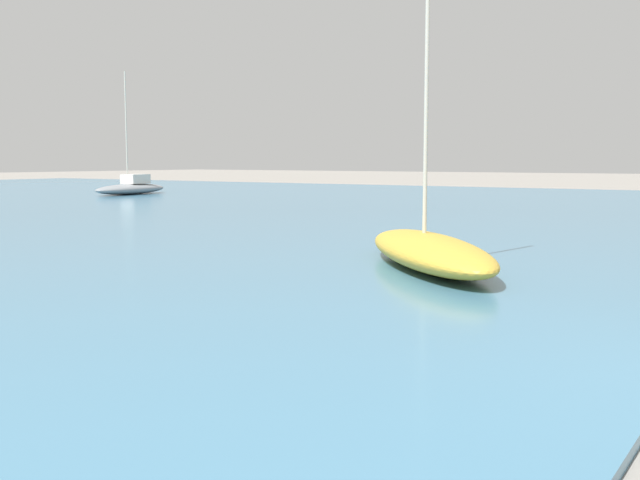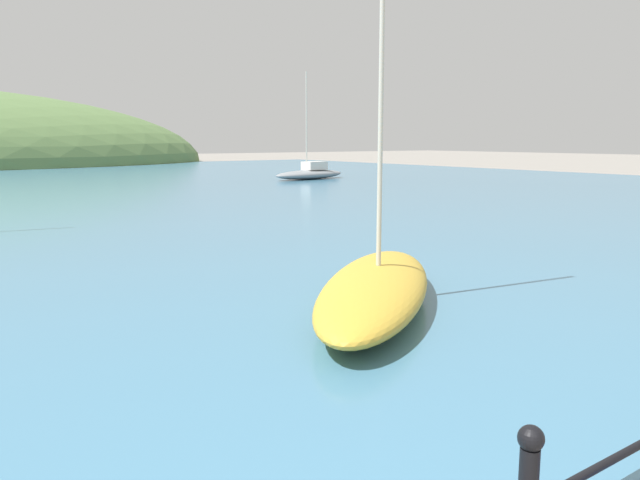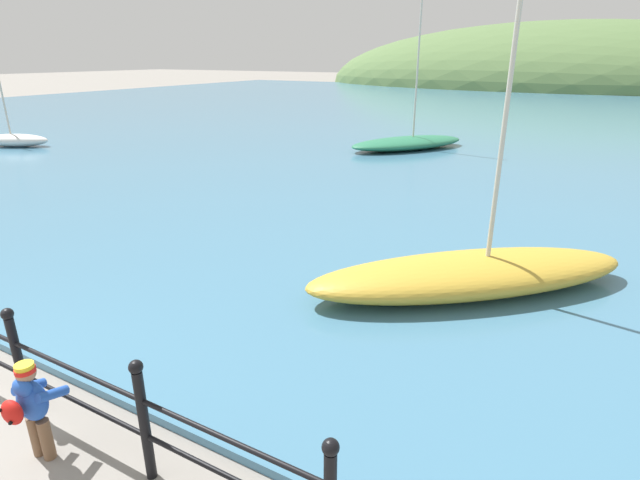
# 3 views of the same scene
# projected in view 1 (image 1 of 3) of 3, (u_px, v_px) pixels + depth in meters

# --- Properties ---
(boat_far_right) EXTENTS (5.37, 2.35, 6.25)m
(boat_far_right) POSITION_uv_depth(u_px,v_px,m) (132.00, 188.00, 38.76)
(boat_far_right) COLOR gray
(boat_far_right) RESTS_ON water
(boat_white_sailboat) EXTENTS (4.78, 4.50, 6.24)m
(boat_white_sailboat) POSITION_uv_depth(u_px,v_px,m) (428.00, 250.00, 12.48)
(boat_white_sailboat) COLOR gold
(boat_white_sailboat) RESTS_ON water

